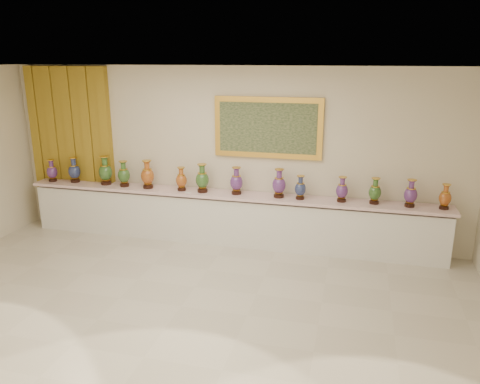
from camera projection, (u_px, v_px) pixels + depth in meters
The scene contains 18 objects.
ground at pixel (181, 306), 6.10m from camera, with size 8.00×8.00×0.00m, color beige.
room at pixel (101, 145), 8.51m from camera, with size 8.00×8.00×8.00m.
counter at pixel (228, 219), 8.09m from camera, with size 7.28×0.48×0.90m.
vase_0 at pixel (52, 172), 8.66m from camera, with size 0.24×0.24×0.41m.
vase_1 at pixel (74, 171), 8.60m from camera, with size 0.26×0.26×0.46m.
vase_2 at pixel (105, 172), 8.44m from camera, with size 0.32×0.32×0.52m.
vase_3 at pixel (124, 175), 8.32m from camera, with size 0.24×0.24×0.46m.
vase_4 at pixel (148, 176), 8.20m from camera, with size 0.31×0.31×0.50m.
vase_5 at pixel (181, 180), 8.07m from camera, with size 0.25×0.25×0.41m.
vase_6 at pixel (202, 180), 7.96m from camera, with size 0.28×0.28×0.49m.
vase_7 at pixel (236, 182), 7.85m from camera, with size 0.25×0.25×0.47m.
vase_8 at pixel (279, 185), 7.67m from camera, with size 0.25×0.25×0.48m.
vase_9 at pixel (300, 189), 7.58m from camera, with size 0.21×0.21×0.39m.
vase_10 at pixel (342, 190), 7.45m from camera, with size 0.24×0.24×0.41m.
vase_11 at pixel (375, 192), 7.34m from camera, with size 0.21×0.21×0.42m.
vase_12 at pixel (411, 195), 7.19m from camera, with size 0.26×0.26×0.43m.
vase_13 at pixel (445, 198), 7.09m from camera, with size 0.20×0.20×0.39m.
label_card at pixel (188, 192), 7.99m from camera, with size 0.10×0.06×0.00m, color white.
Camera 1 is at (2.08, -5.09, 3.15)m, focal length 35.00 mm.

